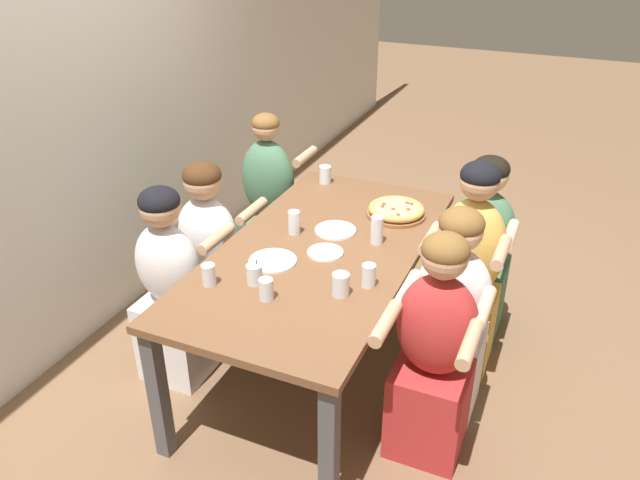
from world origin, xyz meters
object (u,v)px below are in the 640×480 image
at_px(diner_near_center, 450,322).
at_px(drinking_glass_c, 341,285).
at_px(diner_far_midleft, 172,292).
at_px(pizza_board_main, 396,211).
at_px(diner_far_center, 210,259).
at_px(diner_near_right, 479,253).
at_px(diner_far_right, 269,207).
at_px(drinking_glass_e, 209,276).
at_px(drinking_glass_f, 369,277).
at_px(empty_plate_a, 273,261).
at_px(cocktail_glass_blue, 254,275).
at_px(drinking_glass_d, 294,222).
at_px(empty_plate_b, 336,230).
at_px(diner_near_midright, 467,277).
at_px(drinking_glass_a, 266,290).
at_px(drinking_glass_g, 325,175).
at_px(drinking_glass_b, 377,231).
at_px(diner_near_midleft, 433,359).
at_px(empty_plate_c, 325,252).

bearing_deg(diner_near_center, drinking_glass_c, 35.98).
distance_m(drinking_glass_c, diner_far_midleft, 1.00).
xyz_separation_m(pizza_board_main, diner_far_center, (-0.49, 0.94, -0.28)).
height_order(diner_near_right, diner_far_right, diner_far_right).
xyz_separation_m(drinking_glass_e, drinking_glass_f, (0.28, -0.68, 0.00)).
distance_m(pizza_board_main, empty_plate_a, 0.84).
xyz_separation_m(cocktail_glass_blue, diner_far_right, (1.18, 0.55, -0.27)).
relative_size(pizza_board_main, drinking_glass_d, 2.57).
height_order(empty_plate_b, diner_near_midright, diner_near_midright).
xyz_separation_m(diner_far_center, diner_far_right, (0.73, 0.00, 0.01)).
relative_size(drinking_glass_a, drinking_glass_g, 0.93).
bearing_deg(pizza_board_main, drinking_glass_a, 165.03).
bearing_deg(empty_plate_a, drinking_glass_b, -46.22).
distance_m(empty_plate_a, diner_near_midright, 1.05).
distance_m(empty_plate_b, diner_far_midleft, 0.93).
relative_size(cocktail_glass_blue, diner_near_right, 0.11).
xyz_separation_m(diner_near_midleft, diner_far_center, (0.37, 1.40, -0.02)).
distance_m(empty_plate_a, empty_plate_c, 0.27).
xyz_separation_m(empty_plate_a, diner_near_right, (0.93, -0.86, -0.25)).
bearing_deg(diner_near_midleft, cocktail_glass_blue, 5.22).
height_order(empty_plate_b, empty_plate_c, same).
xyz_separation_m(empty_plate_c, diner_near_center, (0.01, -0.65, -0.24)).
bearing_deg(drinking_glass_d, diner_near_midright, -73.67).
relative_size(empty_plate_b, cocktail_glass_blue, 1.87).
distance_m(drinking_glass_d, drinking_glass_g, 0.70).
height_order(drinking_glass_b, diner_near_midright, diner_near_midright).
height_order(diner_far_center, diner_far_right, diner_far_right).
height_order(pizza_board_main, diner_far_midleft, diner_far_midleft).
bearing_deg(empty_plate_a, cocktail_glass_blue, -176.28).
relative_size(drinking_glass_f, diner_near_right, 0.10).
bearing_deg(drinking_glass_g, empty_plate_a, -171.55).
distance_m(empty_plate_a, empty_plate_b, 0.45).
distance_m(empty_plate_c, drinking_glass_g, 0.90).
distance_m(diner_near_midleft, diner_near_center, 0.31).
bearing_deg(empty_plate_c, pizza_board_main, -19.54).
xyz_separation_m(drinking_glass_f, diner_near_right, (0.95, -0.36, -0.29)).
xyz_separation_m(drinking_glass_c, diner_far_center, (0.38, 0.95, -0.30)).
xyz_separation_m(empty_plate_c, diner_near_right, (0.75, -0.65, -0.25)).
distance_m(empty_plate_c, diner_near_midright, 0.79).
bearing_deg(diner_near_midright, drinking_glass_b, 22.33).
height_order(drinking_glass_f, diner_near_midleft, diner_near_midleft).
bearing_deg(diner_near_midleft, drinking_glass_b, -48.57).
bearing_deg(drinking_glass_f, drinking_glass_b, 13.81).
height_order(drinking_glass_d, drinking_glass_f, drinking_glass_d).
xyz_separation_m(diner_far_midleft, diner_near_center, (0.31, -1.40, 0.01)).
height_order(cocktail_glass_blue, diner_near_center, diner_near_center).
bearing_deg(empty_plate_c, drinking_glass_f, -123.43).
relative_size(drinking_glass_d, diner_near_midright, 0.11).
bearing_deg(empty_plate_c, drinking_glass_b, -43.79).
bearing_deg(diner_far_right, drinking_glass_c, -49.45).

